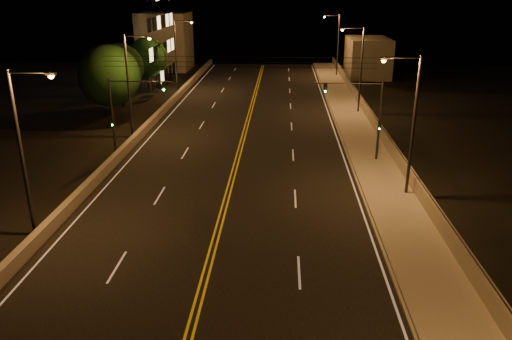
{
  "coord_description": "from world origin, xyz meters",
  "views": [
    {
      "loc": [
        3.53,
        -10.6,
        13.04
      ],
      "look_at": [
        2.0,
        18.0,
        2.5
      ],
      "focal_mm": 35.0,
      "sensor_mm": 36.0,
      "label": 1
    }
  ],
  "objects_px": {
    "streetlight_1": "(410,118)",
    "tree_0": "(110,76)",
    "streetlight_2": "(359,65)",
    "streetlight_5": "(131,80)",
    "streetlight_6": "(178,51)",
    "streetlight_4": "(25,144)",
    "traffic_signal_left": "(124,109)",
    "traffic_signal_right": "(367,112)",
    "streetlight_3": "(336,41)",
    "tree_1": "(120,67)",
    "tree_2": "(147,58)"
  },
  "relations": [
    {
      "from": "tree_2",
      "to": "traffic_signal_left",
      "type": "bearing_deg",
      "value": -79.15
    },
    {
      "from": "streetlight_4",
      "to": "traffic_signal_right",
      "type": "height_order",
      "value": "streetlight_4"
    },
    {
      "from": "streetlight_6",
      "to": "streetlight_4",
      "type": "bearing_deg",
      "value": -90.0
    },
    {
      "from": "streetlight_1",
      "to": "traffic_signal_right",
      "type": "relative_size",
      "value": 1.43
    },
    {
      "from": "streetlight_5",
      "to": "streetlight_6",
      "type": "relative_size",
      "value": 1.0
    },
    {
      "from": "streetlight_5",
      "to": "tree_0",
      "type": "distance_m",
      "value": 4.76
    },
    {
      "from": "streetlight_1",
      "to": "streetlight_5",
      "type": "height_order",
      "value": "same"
    },
    {
      "from": "streetlight_3",
      "to": "streetlight_6",
      "type": "xyz_separation_m",
      "value": [
        -21.45,
        -13.41,
        0.0
      ]
    },
    {
      "from": "streetlight_1",
      "to": "traffic_signal_left",
      "type": "distance_m",
      "value": 21.48
    },
    {
      "from": "streetlight_2",
      "to": "streetlight_4",
      "type": "relative_size",
      "value": 1.0
    },
    {
      "from": "streetlight_2",
      "to": "streetlight_5",
      "type": "height_order",
      "value": "same"
    },
    {
      "from": "streetlight_5",
      "to": "streetlight_6",
      "type": "xyz_separation_m",
      "value": [
        0.0,
        20.74,
        0.0
      ]
    },
    {
      "from": "streetlight_6",
      "to": "tree_1",
      "type": "bearing_deg",
      "value": -120.12
    },
    {
      "from": "traffic_signal_left",
      "to": "tree_1",
      "type": "xyz_separation_m",
      "value": [
        -6.0,
        18.32,
        0.46
      ]
    },
    {
      "from": "streetlight_5",
      "to": "traffic_signal_left",
      "type": "bearing_deg",
      "value": -79.77
    },
    {
      "from": "streetlight_5",
      "to": "tree_1",
      "type": "distance_m",
      "value": 13.25
    },
    {
      "from": "streetlight_1",
      "to": "traffic_signal_right",
      "type": "bearing_deg",
      "value": 102.49
    },
    {
      "from": "streetlight_1",
      "to": "tree_2",
      "type": "bearing_deg",
      "value": 126.96
    },
    {
      "from": "streetlight_3",
      "to": "tree_1",
      "type": "relative_size",
      "value": 1.29
    },
    {
      "from": "tree_0",
      "to": "streetlight_4",
      "type": "bearing_deg",
      "value": -82.14
    },
    {
      "from": "streetlight_1",
      "to": "streetlight_4",
      "type": "bearing_deg",
      "value": -163.1
    },
    {
      "from": "traffic_signal_left",
      "to": "streetlight_1",
      "type": "bearing_deg",
      "value": -18.29
    },
    {
      "from": "streetlight_6",
      "to": "traffic_signal_left",
      "type": "relative_size",
      "value": 1.43
    },
    {
      "from": "streetlight_2",
      "to": "traffic_signal_right",
      "type": "height_order",
      "value": "streetlight_2"
    },
    {
      "from": "streetlight_6",
      "to": "tree_2",
      "type": "bearing_deg",
      "value": 173.36
    },
    {
      "from": "traffic_signal_left",
      "to": "streetlight_6",
      "type": "bearing_deg",
      "value": 92.33
    },
    {
      "from": "streetlight_1",
      "to": "tree_1",
      "type": "height_order",
      "value": "streetlight_1"
    },
    {
      "from": "streetlight_4",
      "to": "tree_0",
      "type": "distance_m",
      "value": 23.05
    },
    {
      "from": "traffic_signal_right",
      "to": "tree_0",
      "type": "distance_m",
      "value": 25.04
    },
    {
      "from": "streetlight_2",
      "to": "streetlight_5",
      "type": "distance_m",
      "value": 23.69
    },
    {
      "from": "streetlight_4",
      "to": "streetlight_2",
      "type": "bearing_deg",
      "value": 53.85
    },
    {
      "from": "streetlight_4",
      "to": "traffic_signal_left",
      "type": "bearing_deg",
      "value": 85.3
    },
    {
      "from": "tree_0",
      "to": "streetlight_3",
      "type": "bearing_deg",
      "value": 51.21
    },
    {
      "from": "streetlight_5",
      "to": "tree_1",
      "type": "bearing_deg",
      "value": 111.8
    },
    {
      "from": "streetlight_4",
      "to": "tree_2",
      "type": "bearing_deg",
      "value": 95.83
    },
    {
      "from": "streetlight_3",
      "to": "tree_2",
      "type": "height_order",
      "value": "streetlight_3"
    },
    {
      "from": "streetlight_2",
      "to": "traffic_signal_left",
      "type": "relative_size",
      "value": 1.43
    },
    {
      "from": "streetlight_1",
      "to": "tree_0",
      "type": "relative_size",
      "value": 1.15
    },
    {
      "from": "traffic_signal_right",
      "to": "streetlight_4",
      "type": "bearing_deg",
      "value": -146.43
    },
    {
      "from": "streetlight_1",
      "to": "streetlight_6",
      "type": "relative_size",
      "value": 1.0
    },
    {
      "from": "streetlight_6",
      "to": "traffic_signal_left",
      "type": "xyz_separation_m",
      "value": [
        1.09,
        -26.78,
        -1.26
      ]
    },
    {
      "from": "streetlight_6",
      "to": "traffic_signal_right",
      "type": "bearing_deg",
      "value": -53.31
    },
    {
      "from": "streetlight_1",
      "to": "tree_1",
      "type": "distance_m",
      "value": 36.37
    },
    {
      "from": "tree_1",
      "to": "tree_2",
      "type": "bearing_deg",
      "value": 85.06
    },
    {
      "from": "streetlight_6",
      "to": "streetlight_5",
      "type": "bearing_deg",
      "value": -90.0
    },
    {
      "from": "streetlight_3",
      "to": "streetlight_6",
      "type": "relative_size",
      "value": 1.0
    },
    {
      "from": "streetlight_1",
      "to": "traffic_signal_right",
      "type": "height_order",
      "value": "streetlight_1"
    },
    {
      "from": "streetlight_4",
      "to": "streetlight_5",
      "type": "xyz_separation_m",
      "value": [
        0.0,
        19.28,
        0.0
      ]
    },
    {
      "from": "streetlight_3",
      "to": "traffic_signal_left",
      "type": "bearing_deg",
      "value": -116.86
    },
    {
      "from": "traffic_signal_right",
      "to": "tree_0",
      "type": "bearing_deg",
      "value": 157.46
    }
  ]
}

